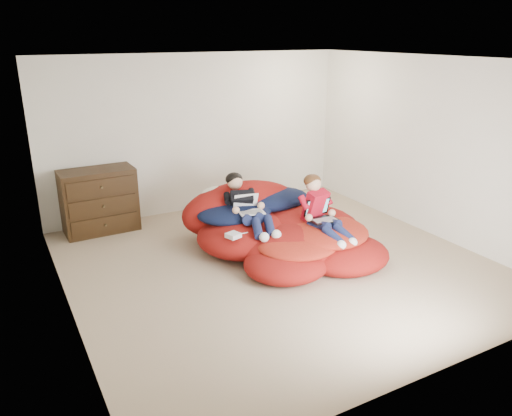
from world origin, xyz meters
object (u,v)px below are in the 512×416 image
(younger_boy, at_px, (321,208))
(laptop_white, at_px, (249,207))
(dresser, at_px, (99,201))
(laptop_black, at_px, (321,214))
(older_boy, at_px, (245,203))
(beanbag_pile, at_px, (282,231))

(younger_boy, xyz_separation_m, laptop_white, (-0.76, 0.54, -0.02))
(dresser, relative_size, laptop_black, 2.83)
(older_boy, bearing_deg, laptop_white, -90.00)
(younger_boy, bearing_deg, older_boy, 139.78)
(beanbag_pile, xyz_separation_m, laptop_black, (0.34, -0.40, 0.31))
(laptop_white, height_order, laptop_black, laptop_white)
(laptop_black, bearing_deg, laptop_white, 144.27)
(older_boy, xyz_separation_m, younger_boy, (0.76, -0.65, -0.00))
(beanbag_pile, xyz_separation_m, laptop_white, (-0.42, 0.15, 0.36))
(beanbag_pile, relative_size, laptop_white, 6.17)
(laptop_white, xyz_separation_m, laptop_black, (0.76, -0.55, -0.05))
(dresser, height_order, laptop_white, dresser)
(older_boy, bearing_deg, beanbag_pile, -31.37)
(older_boy, xyz_separation_m, laptop_black, (0.76, -0.66, -0.08))
(older_boy, height_order, younger_boy, younger_boy)
(laptop_white, bearing_deg, younger_boy, -35.23)
(dresser, distance_m, laptop_black, 3.24)
(beanbag_pile, bearing_deg, younger_boy, -48.64)
(older_boy, bearing_deg, younger_boy, -40.22)
(laptop_black, bearing_deg, older_boy, 139.34)
(younger_boy, bearing_deg, beanbag_pile, 131.36)
(laptop_black, bearing_deg, dresser, 136.34)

